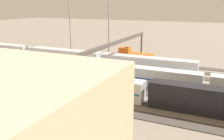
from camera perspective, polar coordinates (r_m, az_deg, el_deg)
ground_plane at (r=59.30m, az=-0.20°, el=-1.57°), size 400.00×400.00×0.00m
track_bed_0 at (r=74.99m, az=5.44°, el=2.00°), size 140.00×2.80×0.12m
track_bed_1 at (r=70.41m, az=4.09°, el=1.15°), size 140.00×2.80×0.12m
track_bed_2 at (r=65.90m, az=2.55°, el=0.20°), size 140.00×2.80×0.12m
track_bed_3 at (r=61.47m, az=0.78°, el=-0.90°), size 140.00×2.80×0.12m
track_bed_4 at (r=57.13m, az=-1.26°, el=-2.17°), size 140.00×2.80×0.12m
track_bed_5 at (r=52.90m, az=-3.63°, el=-3.64°), size 140.00×2.80×0.12m
track_bed_6 at (r=48.82m, az=-6.41°, el=-5.35°), size 140.00×2.80×0.12m
track_bed_7 at (r=44.93m, az=-9.71°, el=-7.35°), size 140.00×2.80×0.12m
train_on_track_4 at (r=58.62m, az=-5.26°, el=0.25°), size 139.00×3.06×4.40m
train_on_track_3 at (r=68.74m, az=-11.57°, el=2.72°), size 71.40×3.00×5.00m
train_on_track_1 at (r=69.51m, az=5.10°, el=2.72°), size 10.00×3.00×5.00m
train_on_track_6 at (r=48.94m, az=-8.05°, el=-2.82°), size 66.40×3.06×4.40m
light_mast_0 at (r=88.37m, az=-10.04°, el=15.54°), size 2.80×0.70×28.35m
signal_gantry at (r=57.06m, az=0.87°, el=5.74°), size 0.70×40.00×8.80m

